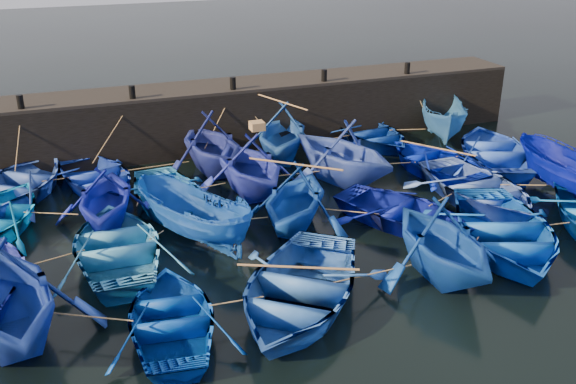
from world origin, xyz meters
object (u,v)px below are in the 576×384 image
object	(u,v)px
boat_0	(14,185)
boat_20	(6,294)
boat_8	(167,195)
wooden_crate	(257,126)

from	to	relation	value
boat_0	boat_20	world-z (taller)	boat_20
boat_8	wooden_crate	distance (m)	3.84
boat_8	boat_20	size ratio (longest dim) A/B	0.96
boat_20	wooden_crate	world-z (taller)	wooden_crate
boat_8	boat_20	bearing A→B (deg)	-130.91
wooden_crate	boat_0	bearing A→B (deg)	163.64
boat_0	boat_8	world-z (taller)	boat_0
boat_20	wooden_crate	xyz separation A→B (m)	(7.97, 6.25, 1.22)
boat_8	wooden_crate	size ratio (longest dim) A/B	9.87
wooden_crate	boat_20	bearing A→B (deg)	-141.88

